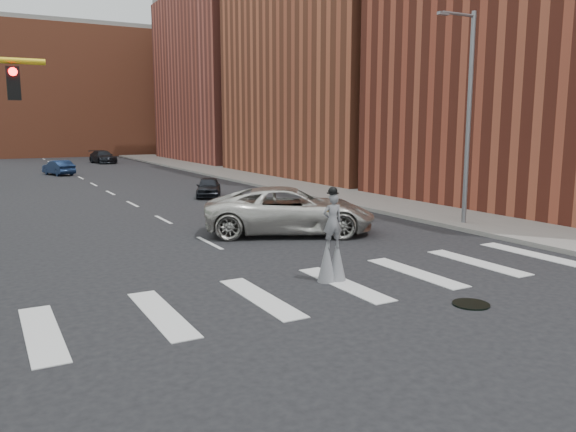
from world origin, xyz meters
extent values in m
plane|color=black|center=(0.00, 0.00, 0.00)|extent=(160.00, 160.00, 0.00)
cube|color=gray|center=(12.50, 25.00, 0.09)|extent=(5.00, 90.00, 0.18)
cylinder|color=black|center=(3.00, -2.00, 0.02)|extent=(0.90, 0.90, 0.04)
cube|color=#9E4E31|center=(22.00, 30.00, 12.00)|extent=(16.00, 22.00, 24.00)
cube|color=#9D483A|center=(22.00, 54.00, 10.00)|extent=(16.00, 22.00, 20.00)
cube|color=#9E4E31|center=(6.00, 78.00, 9.00)|extent=(26.00, 14.00, 18.00)
cylinder|color=slate|center=(11.00, 6.00, 4.50)|extent=(0.20, 0.20, 9.00)
cylinder|color=slate|center=(10.20, 6.00, 8.80)|extent=(1.80, 0.12, 0.12)
cube|color=slate|center=(9.30, 6.00, 8.75)|extent=(0.50, 0.18, 0.12)
cube|color=black|center=(-6.50, 3.00, 5.30)|extent=(0.28, 0.18, 0.75)
cylinder|color=#FF0C0C|center=(-6.50, 2.90, 5.55)|extent=(0.18, 0.06, 0.18)
cylinder|color=#311D13|center=(1.34, 1.43, 0.47)|extent=(0.07, 0.07, 0.94)
cylinder|color=#311D13|center=(1.02, 1.47, 0.47)|extent=(0.07, 0.07, 0.94)
cone|color=slate|center=(1.34, 1.43, 0.59)|extent=(0.52, 0.52, 1.18)
cone|color=slate|center=(1.02, 1.47, 0.59)|extent=(0.52, 0.52, 1.18)
imported|color=slate|center=(1.18, 1.45, 1.72)|extent=(0.61, 0.44, 1.55)
sphere|color=black|center=(1.18, 1.45, 2.56)|extent=(0.26, 0.26, 0.26)
cylinder|color=black|center=(1.18, 1.45, 2.51)|extent=(0.34, 0.34, 0.02)
cube|color=yellow|center=(1.20, 1.59, 2.15)|extent=(0.22, 0.05, 0.10)
imported|color=beige|center=(3.57, 8.22, 0.95)|extent=(7.52, 5.84, 1.90)
imported|color=black|center=(4.94, 21.06, 0.61)|extent=(2.70, 3.84, 1.21)
imported|color=#15264A|center=(-1.25, 41.88, 0.66)|extent=(2.47, 4.24, 1.32)
imported|color=black|center=(5.27, 56.29, 0.73)|extent=(2.70, 5.25, 1.46)
camera|label=1|loc=(-7.30, -11.44, 4.36)|focal=35.00mm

